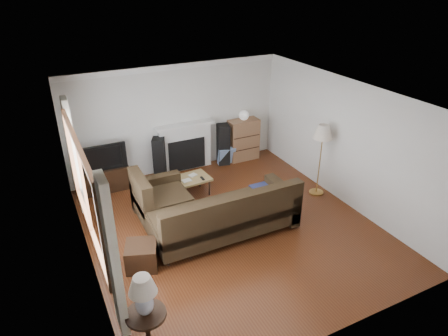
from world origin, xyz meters
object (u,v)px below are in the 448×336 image
sectional_sofa (225,212)px  tv_stand (105,179)px  bookshelf (243,140)px  side_table (148,332)px  floor_lamp (320,160)px  coffee_table (186,188)px

sectional_sofa → tv_stand: bearing=121.4°
tv_stand → sectional_sofa: size_ratio=0.36×
bookshelf → side_table: 5.84m
floor_lamp → side_table: (-4.37, -2.22, -0.46)m
bookshelf → coffee_table: bearing=-151.1°
tv_stand → bookshelf: bearing=0.7°
bookshelf → floor_lamp: size_ratio=0.66×
coffee_table → side_table: bearing=-122.7°
floor_lamp → side_table: size_ratio=2.49×
tv_stand → side_table: (-0.36, -4.40, 0.06)m
sectional_sofa → floor_lamp: floor_lamp is taller
coffee_table → floor_lamp: (2.55, -1.13, 0.58)m
floor_lamp → side_table: bearing=-153.0°
tv_stand → bookshelf: bookshelf is taller
tv_stand → floor_lamp: floor_lamp is taller
side_table → floor_lamp: bearing=27.0°
bookshelf → coffee_table: 2.28m
coffee_table → side_table: (-1.82, -3.35, 0.11)m
floor_lamp → side_table: floor_lamp is taller
tv_stand → side_table: size_ratio=1.65×
tv_stand → sectional_sofa: 3.06m
floor_lamp → sectional_sofa: bearing=-169.9°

